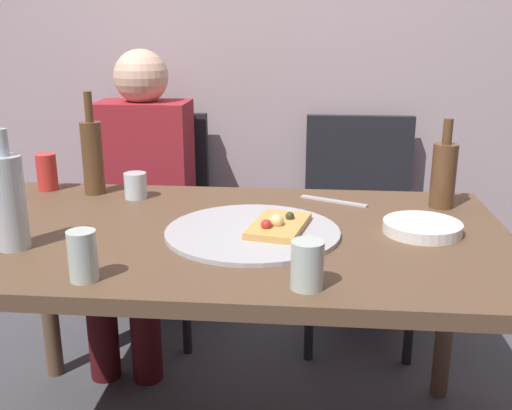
# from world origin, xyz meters

# --- Properties ---
(back_wall) EXTENTS (6.00, 0.10, 2.60)m
(back_wall) POSITION_xyz_m (0.00, 1.08, 1.30)
(back_wall) COLOR #B29EA3
(back_wall) RESTS_ON ground_plane
(dining_table) EXTENTS (1.53, 0.88, 0.73)m
(dining_table) POSITION_xyz_m (0.00, 0.00, 0.65)
(dining_table) COLOR brown
(dining_table) RESTS_ON ground_plane
(pizza_tray) EXTENTS (0.46, 0.46, 0.01)m
(pizza_tray) POSITION_xyz_m (0.08, -0.03, 0.73)
(pizza_tray) COLOR #ADADB2
(pizza_tray) RESTS_ON dining_table
(pizza_slice_last) EXTENTS (0.17, 0.24, 0.05)m
(pizza_slice_last) POSITION_xyz_m (0.15, -0.02, 0.75)
(pizza_slice_last) COLOR tan
(pizza_slice_last) RESTS_ON pizza_tray
(wine_bottle) EXTENTS (0.07, 0.07, 0.27)m
(wine_bottle) POSITION_xyz_m (0.63, 0.27, 0.83)
(wine_bottle) COLOR brown
(wine_bottle) RESTS_ON dining_table
(beer_bottle) EXTENTS (0.08, 0.08, 0.30)m
(beer_bottle) POSITION_xyz_m (-0.50, -0.18, 0.85)
(beer_bottle) COLOR #B2BCC1
(beer_bottle) RESTS_ON dining_table
(water_bottle) EXTENTS (0.07, 0.07, 0.33)m
(water_bottle) POSITION_xyz_m (-0.47, 0.32, 0.85)
(water_bottle) COLOR brown
(water_bottle) RESTS_ON dining_table
(tumbler_near) EXTENTS (0.06, 0.06, 0.11)m
(tumbler_near) POSITION_xyz_m (-0.25, -0.35, 0.78)
(tumbler_near) COLOR #B7C6BC
(tumbler_near) RESTS_ON dining_table
(tumbler_far) EXTENTS (0.07, 0.07, 0.10)m
(tumbler_far) POSITION_xyz_m (0.23, -0.35, 0.78)
(tumbler_far) COLOR #B7C6BC
(tumbler_far) RESTS_ON dining_table
(wine_glass) EXTENTS (0.07, 0.07, 0.08)m
(wine_glass) POSITION_xyz_m (-0.32, 0.28, 0.77)
(wine_glass) COLOR silver
(wine_glass) RESTS_ON dining_table
(soda_can) EXTENTS (0.07, 0.07, 0.12)m
(soda_can) POSITION_xyz_m (-0.65, 0.35, 0.79)
(soda_can) COLOR red
(soda_can) RESTS_ON dining_table
(plate_stack) EXTENTS (0.21, 0.21, 0.03)m
(plate_stack) POSITION_xyz_m (0.53, 0.03, 0.74)
(plate_stack) COLOR white
(plate_stack) RESTS_ON dining_table
(table_knife) EXTENTS (0.21, 0.11, 0.01)m
(table_knife) POSITION_xyz_m (0.30, 0.29, 0.73)
(table_knife) COLOR #B7B7BC
(table_knife) RESTS_ON dining_table
(chair_left) EXTENTS (0.44, 0.44, 0.90)m
(chair_left) POSITION_xyz_m (-0.43, 0.84, 0.51)
(chair_left) COLOR black
(chair_left) RESTS_ON ground_plane
(chair_right) EXTENTS (0.44, 0.44, 0.90)m
(chair_right) POSITION_xyz_m (0.43, 0.84, 0.51)
(chair_right) COLOR black
(chair_right) RESTS_ON ground_plane
(guest_in_sweater) EXTENTS (0.36, 0.56, 1.17)m
(guest_in_sweater) POSITION_xyz_m (-0.43, 0.69, 0.64)
(guest_in_sweater) COLOR maroon
(guest_in_sweater) RESTS_ON ground_plane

